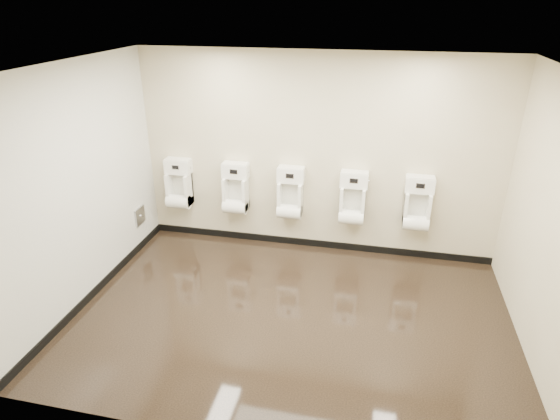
{
  "coord_description": "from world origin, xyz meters",
  "views": [
    {
      "loc": [
        0.81,
        -4.36,
        3.4
      ],
      "look_at": [
        -0.26,
        0.55,
        1.1
      ],
      "focal_mm": 30.0,
      "sensor_mm": 36.0,
      "label": 1
    }
  ],
  "objects_px": {
    "urinal_0": "(179,187)",
    "urinal_1": "(236,192)",
    "urinal_3": "(353,202)",
    "urinal_4": "(417,207)",
    "access_panel": "(140,216)",
    "urinal_2": "(290,197)"
  },
  "relations": [
    {
      "from": "access_panel",
      "to": "urinal_2",
      "type": "distance_m",
      "value": 2.21
    },
    {
      "from": "urinal_0",
      "to": "urinal_2",
      "type": "distance_m",
      "value": 1.69
    },
    {
      "from": "access_panel",
      "to": "urinal_4",
      "type": "bearing_deg",
      "value": 6.2
    },
    {
      "from": "urinal_3",
      "to": "urinal_4",
      "type": "xyz_separation_m",
      "value": [
        0.86,
        0.0,
        0.0
      ]
    },
    {
      "from": "urinal_4",
      "to": "urinal_1",
      "type": "bearing_deg",
      "value": 180.0
    },
    {
      "from": "urinal_0",
      "to": "urinal_3",
      "type": "distance_m",
      "value": 2.56
    },
    {
      "from": "urinal_2",
      "to": "urinal_3",
      "type": "bearing_deg",
      "value": 0.0
    },
    {
      "from": "urinal_1",
      "to": "urinal_4",
      "type": "bearing_deg",
      "value": 0.0
    },
    {
      "from": "urinal_1",
      "to": "urinal_2",
      "type": "distance_m",
      "value": 0.81
    },
    {
      "from": "urinal_1",
      "to": "urinal_3",
      "type": "distance_m",
      "value": 1.68
    },
    {
      "from": "access_panel",
      "to": "urinal_1",
      "type": "height_order",
      "value": "urinal_1"
    },
    {
      "from": "urinal_2",
      "to": "urinal_1",
      "type": "bearing_deg",
      "value": 180.0
    },
    {
      "from": "access_panel",
      "to": "urinal_3",
      "type": "relative_size",
      "value": 0.34
    },
    {
      "from": "urinal_2",
      "to": "access_panel",
      "type": "bearing_deg",
      "value": -168.87
    },
    {
      "from": "urinal_1",
      "to": "urinal_4",
      "type": "height_order",
      "value": "same"
    },
    {
      "from": "urinal_1",
      "to": "urinal_4",
      "type": "distance_m",
      "value": 2.55
    },
    {
      "from": "access_panel",
      "to": "urinal_3",
      "type": "height_order",
      "value": "urinal_3"
    },
    {
      "from": "urinal_0",
      "to": "urinal_3",
      "type": "height_order",
      "value": "same"
    },
    {
      "from": "urinal_0",
      "to": "urinal_1",
      "type": "relative_size",
      "value": 1.0
    },
    {
      "from": "urinal_0",
      "to": "urinal_1",
      "type": "height_order",
      "value": "same"
    },
    {
      "from": "urinal_1",
      "to": "urinal_0",
      "type": "bearing_deg",
      "value": 180.0
    },
    {
      "from": "urinal_0",
      "to": "urinal_4",
      "type": "relative_size",
      "value": 1.0
    }
  ]
}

